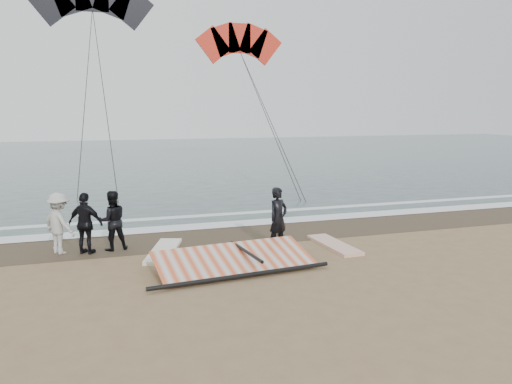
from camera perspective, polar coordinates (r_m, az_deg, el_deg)
ground at (r=11.85m, az=3.46°, el=-9.95°), size 120.00×120.00×0.00m
sea at (r=43.79m, az=-12.39°, el=3.92°), size 120.00×54.00×0.02m
wet_sand at (r=15.95m, az=-2.41°, el=-4.87°), size 120.00×2.80×0.01m
foam_near at (r=17.27m, az=-3.65°, el=-3.72°), size 120.00×0.90×0.01m
foam_far at (r=18.88m, az=-4.91°, el=-2.62°), size 120.00×0.45×0.01m
man_main at (r=14.20m, az=2.55°, el=-3.01°), size 0.76×0.66×1.77m
board_white at (r=14.76m, az=8.91°, el=-5.98°), size 0.74×2.32×0.09m
board_cream at (r=14.18m, az=-10.50°, el=-6.64°), size 1.36×2.48×0.10m
trio_cluster at (r=14.59m, az=-19.15°, el=-3.31°), size 2.46×1.36×1.71m
sail_rig at (r=12.57m, az=-2.93°, el=-7.88°), size 4.51×2.12×0.51m
kite_red at (r=35.71m, az=-1.87°, el=16.31°), size 6.74×7.48×16.80m
kite_dark at (r=33.23m, az=-18.21°, el=19.62°), size 8.26×5.69×14.93m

